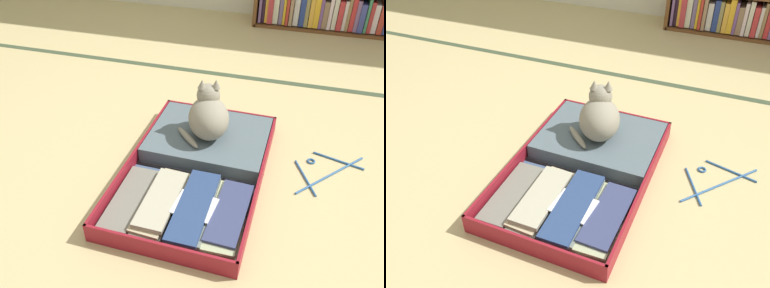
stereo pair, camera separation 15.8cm
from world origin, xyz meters
TOP-DOWN VIEW (x-y plane):
  - ground_plane at (0.00, 0.00)m, footprint 10.00×10.00m
  - tatami_border at (0.00, 1.18)m, footprint 4.80×0.05m
  - open_suitcase at (-0.01, 0.17)m, footprint 0.63×1.00m
  - black_cat at (-0.02, 0.36)m, footprint 0.30×0.31m
  - clothes_hanger at (0.56, 0.33)m, footprint 0.33×0.36m

SIDE VIEW (x-z plane):
  - ground_plane at x=0.00m, z-range 0.00..0.00m
  - tatami_border at x=0.00m, z-range 0.00..0.00m
  - clothes_hanger at x=0.56m, z-range 0.00..0.01m
  - open_suitcase at x=-0.01m, z-range -0.01..0.09m
  - black_cat at x=-0.02m, z-range 0.06..0.34m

